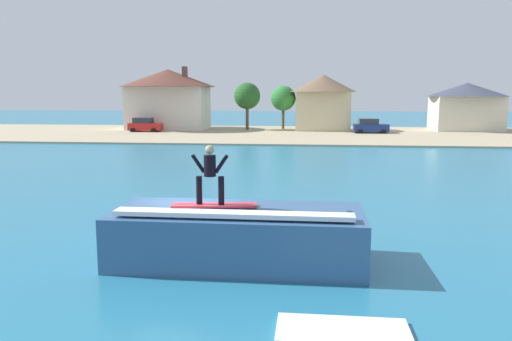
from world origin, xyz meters
TOP-DOWN VIEW (x-y plane):
  - ground_plane at (0.00, 0.00)m, footprint 260.00×260.00m
  - wave_crest at (1.72, -1.01)m, footprint 6.87×2.96m
  - surfboard at (1.13, -1.36)m, footprint 2.31×0.73m
  - surfer at (1.03, -1.38)m, footprint 1.01×0.32m
  - shoreline_bank at (0.00, 44.29)m, footprint 120.00×26.60m
  - car_near_shore at (-16.53, 44.99)m, footprint 3.94×2.13m
  - car_far_shore at (10.53, 45.67)m, footprint 4.01×2.29m
  - house_with_chimney at (-14.91, 49.72)m, footprint 12.36×12.36m
  - house_gabled_white at (22.90, 51.52)m, footprint 9.88×9.88m
  - house_small_cottage at (5.05, 49.96)m, footprint 8.29×8.29m
  - tree_tall_bare at (-0.07, 51.74)m, footprint 3.25×3.25m
  - tree_short_bushy at (-4.56, 49.67)m, footprint 3.36×3.36m
  - whitewater_patch at (4.36, -5.00)m, footprint 2.59×1.21m

SIDE VIEW (x-z plane):
  - ground_plane at x=0.00m, z-range 0.00..0.00m
  - whitewater_patch at x=4.36m, z-range 0.00..0.10m
  - shoreline_bank at x=0.00m, z-range 0.00..0.16m
  - wave_crest at x=1.72m, z-range -0.05..1.60m
  - car_near_shore at x=-16.53m, z-range 0.01..1.87m
  - car_far_shore at x=10.53m, z-range 0.02..1.88m
  - surfboard at x=1.13m, z-range 1.64..1.70m
  - surfer at x=1.03m, z-range 1.79..3.38m
  - house_gabled_white at x=22.90m, z-range 0.50..6.60m
  - house_small_cottage at x=5.05m, z-range 0.56..7.66m
  - tree_tall_bare at x=-0.07m, z-range 1.24..7.02m
  - tree_short_bushy at x=-4.56m, z-range 1.36..7.50m
  - house_with_chimney at x=-14.91m, z-range 0.71..8.86m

